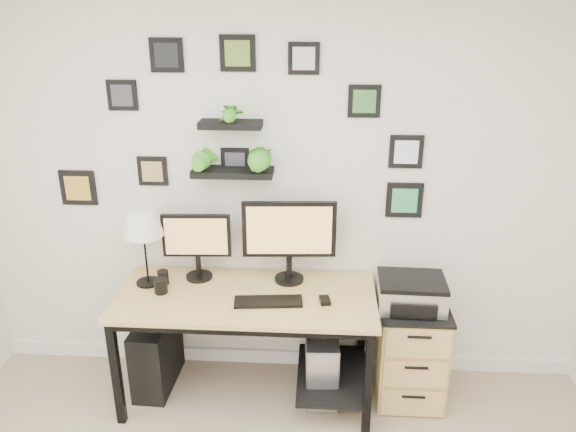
# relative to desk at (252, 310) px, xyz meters

# --- Properties ---
(room) EXTENTS (4.00, 4.00, 4.00)m
(room) POSITION_rel_desk_xyz_m (0.17, 0.32, -0.58)
(room) COLOR tan
(room) RESTS_ON ground
(desk) EXTENTS (1.60, 0.70, 0.75)m
(desk) POSITION_rel_desk_xyz_m (0.00, 0.00, 0.00)
(desk) COLOR tan
(desk) RESTS_ON ground
(monitor_left) EXTENTS (0.44, 0.18, 0.44)m
(monitor_left) POSITION_rel_desk_xyz_m (-0.37, 0.17, 0.38)
(monitor_left) COLOR black
(monitor_left) RESTS_ON desk
(monitor_right) EXTENTS (0.59, 0.20, 0.54)m
(monitor_right) POSITION_rel_desk_xyz_m (0.22, 0.16, 0.45)
(monitor_right) COLOR black
(monitor_right) RESTS_ON desk
(keyboard) EXTENTS (0.42, 0.17, 0.02)m
(keyboard) POSITION_rel_desk_xyz_m (0.11, -0.12, 0.13)
(keyboard) COLOR black
(keyboard) RESTS_ON desk
(mouse) EXTENTS (0.07, 0.10, 0.03)m
(mouse) POSITION_rel_desk_xyz_m (0.45, -0.09, 0.14)
(mouse) COLOR black
(mouse) RESTS_ON desk
(table_lamp) EXTENTS (0.25, 0.25, 0.51)m
(table_lamp) POSITION_rel_desk_xyz_m (-0.67, 0.08, 0.53)
(table_lamp) COLOR black
(table_lamp) RESTS_ON desk
(mug) EXTENTS (0.08, 0.08, 0.09)m
(mug) POSITION_rel_desk_xyz_m (-0.56, -0.04, 0.17)
(mug) COLOR black
(mug) RESTS_ON desk
(pen_cup) EXTENTS (0.07, 0.07, 0.09)m
(pen_cup) POSITION_rel_desk_xyz_m (-0.58, 0.07, 0.17)
(pen_cup) COLOR black
(pen_cup) RESTS_ON desk
(pc_tower_black) EXTENTS (0.24, 0.49, 0.49)m
(pc_tower_black) POSITION_rel_desk_xyz_m (-0.66, 0.04, -0.38)
(pc_tower_black) COLOR black
(pc_tower_black) RESTS_ON ground
(pc_tower_grey) EXTENTS (0.23, 0.47, 0.46)m
(pc_tower_grey) POSITION_rel_desk_xyz_m (0.44, 0.03, -0.40)
(pc_tower_grey) COLOR gray
(pc_tower_grey) RESTS_ON ground
(file_cabinet) EXTENTS (0.43, 0.53, 0.67)m
(file_cabinet) POSITION_rel_desk_xyz_m (1.01, 0.06, -0.29)
(file_cabinet) COLOR tan
(file_cabinet) RESTS_ON ground
(printer) EXTENTS (0.41, 0.34, 0.18)m
(printer) POSITION_rel_desk_xyz_m (0.98, 0.03, 0.14)
(printer) COLOR silver
(printer) RESTS_ON file_cabinet
(wall_decor) EXTENTS (2.33, 0.18, 1.11)m
(wall_decor) POSITION_rel_desk_xyz_m (-0.10, 0.26, 1.03)
(wall_decor) COLOR black
(wall_decor) RESTS_ON ground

